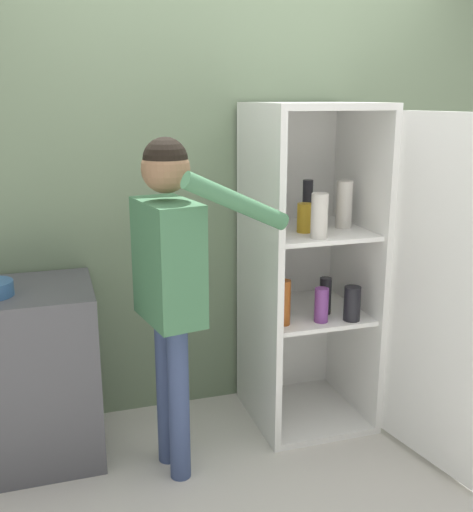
% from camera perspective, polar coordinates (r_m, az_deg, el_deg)
% --- Properties ---
extents(ground_plane, '(12.00, 12.00, 0.00)m').
position_cam_1_polar(ground_plane, '(3.07, 5.30, -20.87)').
color(ground_plane, beige).
extents(wall_back, '(7.00, 0.06, 2.55)m').
position_cam_1_polar(wall_back, '(3.45, -0.48, 6.29)').
color(wall_back, gray).
rests_on(wall_back, ground_plane).
extents(refrigerator, '(0.78, 1.27, 1.77)m').
position_cam_1_polar(refrigerator, '(3.26, 8.97, -1.40)').
color(refrigerator, white).
rests_on(refrigerator, ground_plane).
extents(person, '(0.68, 0.51, 1.63)m').
position_cam_1_polar(person, '(2.75, -6.33, -0.90)').
color(person, '#384770').
rests_on(person, ground_plane).
extents(counter, '(0.64, 0.58, 0.90)m').
position_cam_1_polar(counter, '(3.22, -18.91, -10.59)').
color(counter, '#4C4C51').
rests_on(counter, ground_plane).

